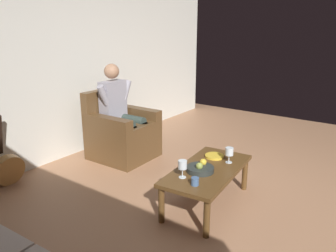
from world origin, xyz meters
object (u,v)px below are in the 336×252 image
(fruit_bowl, at_px, (200,168))
(decorative_dish, at_px, (214,156))
(armchair, at_px, (121,134))
(person_seated, at_px, (120,109))
(coffee_table, at_px, (208,173))
(wine_glass_far, at_px, (183,166))
(candle_jar, at_px, (195,181))
(wine_glass_near, at_px, (229,152))
(guitar, at_px, (8,167))

(fruit_bowl, relative_size, decorative_dish, 1.33)
(armchair, bearing_deg, person_seated, -90.00)
(coffee_table, bearing_deg, decorative_dish, -164.01)
(wine_glass_far, relative_size, candle_jar, 2.39)
(coffee_table, xyz_separation_m, candle_jar, (0.39, 0.09, 0.09))
(armchair, bearing_deg, candle_jar, 62.56)
(wine_glass_near, relative_size, fruit_bowl, 0.61)
(person_seated, xyz_separation_m, guitar, (1.42, -0.47, -0.48))
(fruit_bowl, bearing_deg, wine_glass_near, 160.15)
(armchair, bearing_deg, fruit_bowl, 69.51)
(coffee_table, relative_size, decorative_dish, 5.76)
(coffee_table, xyz_separation_m, fruit_bowl, (0.11, -0.03, 0.09))
(armchair, xyz_separation_m, candle_jar, (0.86, 1.72, 0.11))
(guitar, distance_m, wine_glass_far, 2.14)
(coffee_table, relative_size, fruit_bowl, 4.34)
(person_seated, distance_m, wine_glass_far, 1.75)
(coffee_table, distance_m, wine_glass_far, 0.39)
(wine_glass_near, relative_size, wine_glass_far, 0.96)
(wine_glass_far, height_order, fruit_bowl, wine_glass_far)
(decorative_dish, bearing_deg, candle_jar, 13.96)
(fruit_bowl, bearing_deg, wine_glass_far, -16.66)
(coffee_table, xyz_separation_m, guitar, (0.95, -2.11, -0.13))
(guitar, relative_size, decorative_dish, 4.68)
(person_seated, height_order, coffee_table, person_seated)
(person_seated, height_order, fruit_bowl, person_seated)
(coffee_table, distance_m, candle_jar, 0.41)
(coffee_table, height_order, decorative_dish, decorative_dish)
(guitar, bearing_deg, wine_glass_far, 107.13)
(armchair, height_order, wine_glass_far, armchair)
(guitar, distance_m, decorative_dish, 2.39)
(wine_glass_near, xyz_separation_m, candle_jar, (0.66, -0.02, -0.08))
(person_seated, bearing_deg, wine_glass_far, 61.92)
(decorative_dish, bearing_deg, guitar, -58.13)
(fruit_bowl, height_order, candle_jar, fruit_bowl)
(wine_glass_near, xyz_separation_m, wine_glass_far, (0.59, -0.20, 0.01))
(wine_glass_near, height_order, candle_jar, wine_glass_near)
(coffee_table, xyz_separation_m, decorative_dish, (-0.31, -0.09, 0.07))
(coffee_table, bearing_deg, fruit_bowl, -13.39)
(candle_jar, bearing_deg, decorative_dish, -166.04)
(person_seated, xyz_separation_m, candle_jar, (0.86, 1.73, -0.26))
(guitar, bearing_deg, candle_jar, 104.25)
(decorative_dish, bearing_deg, armchair, -95.83)
(decorative_dish, xyz_separation_m, candle_jar, (0.70, 0.17, 0.02))
(wine_glass_near, distance_m, wine_glass_far, 0.62)
(wine_glass_near, bearing_deg, decorative_dish, -102.96)
(person_seated, bearing_deg, decorative_dish, 83.24)
(guitar, bearing_deg, coffee_table, 114.26)
(armchair, bearing_deg, coffee_table, 73.18)
(armchair, xyz_separation_m, wine_glass_near, (0.20, 1.75, 0.19))
(person_seated, relative_size, coffee_table, 1.09)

